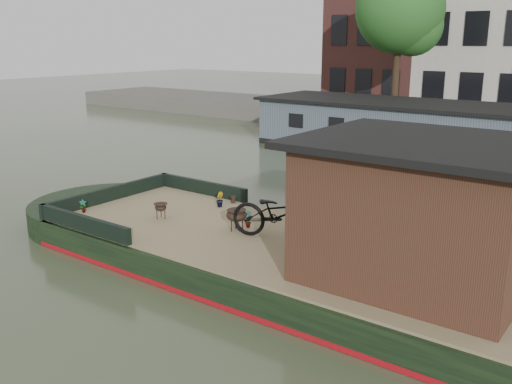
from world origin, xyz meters
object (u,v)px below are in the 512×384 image
Objects in this scene: potted_plant_a at (248,219)px; brazier_rear at (237,220)px; cabin at (420,209)px; brazier_front at (161,211)px; dinghy at (334,154)px; bicycle at (280,214)px.

brazier_rear is at bearing -104.46° from potted_plant_a.
cabin is 4.16m from brazier_rear.
brazier_front is at bearing -168.99° from brazier_rear.
dinghy is at bearing 108.69° from potted_plant_a.
brazier_front is at bearing -177.23° from cabin.
bicycle is 0.69× the size of dinghy.
potted_plant_a is at bearing 18.58° from brazier_front.
dinghy is at bearing 107.79° from brazier_rear.
brazier_front is at bearing 85.77° from bicycle.
brazier_rear reaches higher than dinghy.
potted_plant_a is at bearing 75.54° from brazier_rear.
brazier_front is 0.12× the size of dinghy.
cabin is at bearing -1.22° from brazier_rear.
bicycle is 4.51× the size of brazier_rear.
bicycle is 3.08m from brazier_front.
brazier_rear is (1.93, 0.38, 0.06)m from brazier_front.
potted_plant_a is at bearing 64.42° from bicycle.
brazier_rear reaches higher than potted_plant_a.
cabin is at bearing -5.55° from potted_plant_a.
bicycle is (-2.95, 0.15, -0.67)m from cabin.
brazier_rear is 10.76m from dinghy.
cabin is at bearing -105.40° from bicycle.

